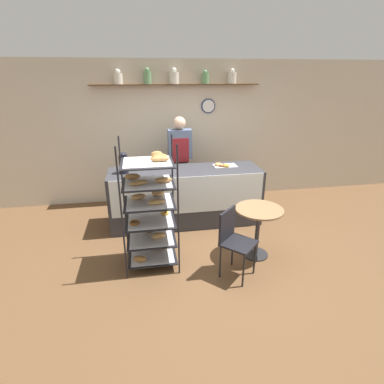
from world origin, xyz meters
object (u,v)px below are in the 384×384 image
at_px(cafe_table, 258,221).
at_px(cafe_chair, 233,236).
at_px(pastry_rack, 150,208).
at_px(person_worker, 180,160).
at_px(coffee_carafe, 124,163).
at_px(donut_tray_counter, 223,165).

bearing_deg(cafe_table, cafe_chair, -143.38).
bearing_deg(cafe_chair, cafe_table, -8.29).
relative_size(pastry_rack, person_worker, 0.99).
height_order(cafe_table, cafe_chair, cafe_chair).
height_order(cafe_table, coffee_carafe, coffee_carafe).
distance_m(person_worker, donut_tray_counter, 0.86).
distance_m(cafe_table, cafe_chair, 0.58).
bearing_deg(cafe_table, donut_tray_counter, 97.47).
bearing_deg(coffee_carafe, person_worker, 32.65).
distance_m(cafe_chair, donut_tray_counter, 1.73).
bearing_deg(cafe_table, coffee_carafe, 146.56).
distance_m(person_worker, cafe_chair, 2.26).
xyz_separation_m(coffee_carafe, donut_tray_counter, (1.66, 0.09, -0.14)).
relative_size(person_worker, coffee_carafe, 5.17).
distance_m(cafe_table, donut_tray_counter, 1.38).
relative_size(cafe_table, coffee_carafe, 2.18).
distance_m(person_worker, cafe_table, 2.06).
relative_size(cafe_chair, donut_tray_counter, 2.24).
distance_m(pastry_rack, donut_tray_counter, 1.80).
bearing_deg(cafe_chair, pastry_rack, 112.66).
distance_m(pastry_rack, coffee_carafe, 1.24).
height_order(pastry_rack, cafe_chair, pastry_rack).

